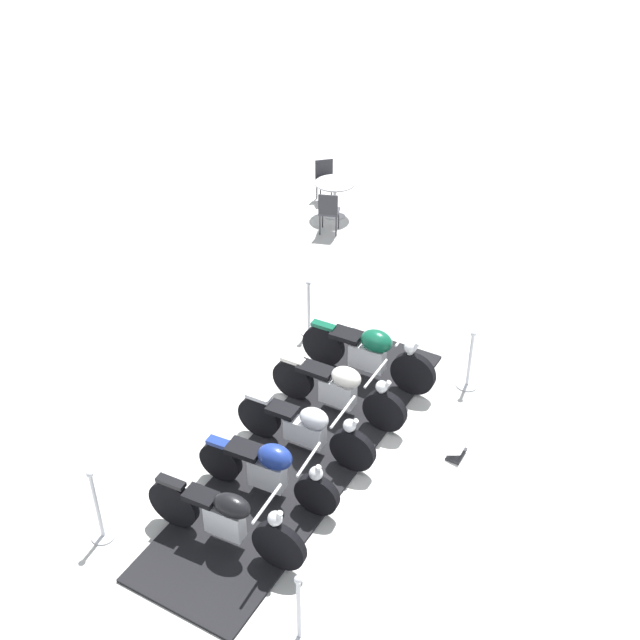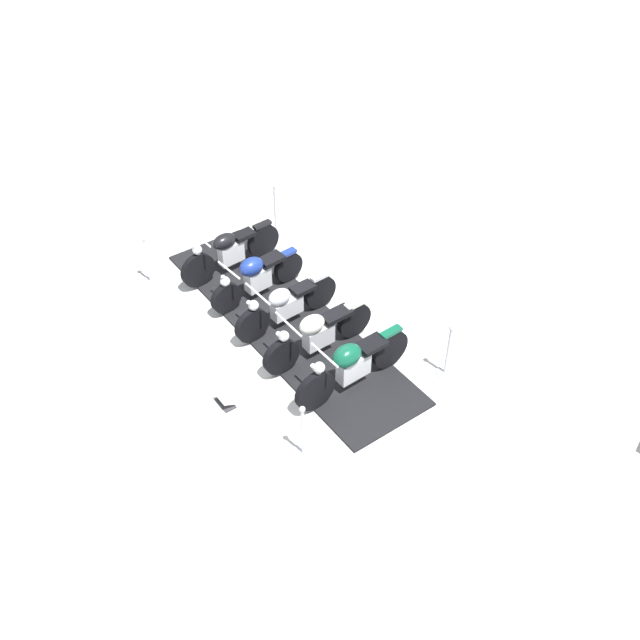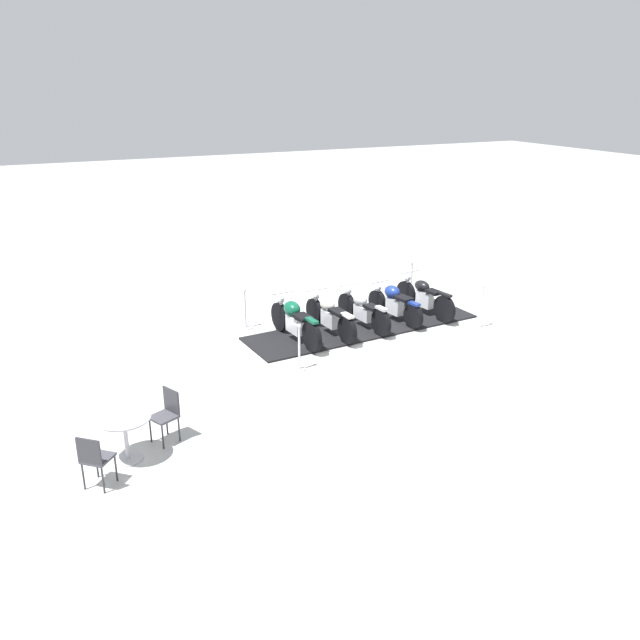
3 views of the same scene
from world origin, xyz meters
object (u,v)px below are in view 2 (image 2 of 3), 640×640
object	(u,v)px
motorcycle_chrome	(285,304)
stanchion_right_rear	(303,440)
motorcycle_cream	(317,333)
info_placard	(225,401)
stanchion_left_rear	(447,356)
motorcycle_forest	(352,364)
stanchion_left_front	(276,216)
motorcycle_black	(229,250)
motorcycle_navy	(256,276)
stanchion_right_front	(149,268)

from	to	relation	value
motorcycle_chrome	stanchion_right_rear	world-z (taller)	stanchion_right_rear
motorcycle_cream	info_placard	bearing A→B (deg)	1.02
stanchion_left_rear	info_placard	distance (m)	3.67
info_placard	motorcycle_forest	bearing A→B (deg)	-115.89
motorcycle_chrome	stanchion_left_rear	xyz separation A→B (m)	(-1.62, 2.46, -0.09)
stanchion_left_front	motorcycle_black	bearing A→B (deg)	27.45
motorcycle_forest	stanchion_left_rear	size ratio (longest dim) A/B	2.15
motorcycle_cream	stanchion_right_rear	distance (m)	2.14
motorcycle_navy	stanchion_right_front	distance (m)	2.14
info_placard	motorcycle_chrome	bearing A→B (deg)	-61.21
motorcycle_chrome	info_placard	xyz separation A→B (m)	(1.78, 1.12, -0.42)
motorcycle_forest	stanchion_right_rear	world-z (taller)	motorcycle_forest
motorcycle_chrome	info_placard	distance (m)	2.14
motorcycle_chrome	motorcycle_forest	size ratio (longest dim) A/B	0.95
motorcycle_forest	stanchion_left_front	xyz separation A→B (m)	(-1.19, -4.54, -0.15)
motorcycle_navy	motorcycle_cream	world-z (taller)	motorcycle_cream
stanchion_left_front	motorcycle_cream	bearing A→B (deg)	70.96
stanchion_left_front	info_placard	distance (m)	4.88
motorcycle_forest	stanchion_left_rear	xyz separation A→B (m)	(-1.51, 0.56, -0.16)
motorcycle_forest	stanchion_right_front	xyz separation A→B (m)	(1.68, -4.37, -0.23)
stanchion_left_rear	motorcycle_navy	bearing A→B (deg)	-63.69
motorcycle_black	stanchion_right_rear	distance (m)	4.68
motorcycle_cream	stanchion_left_rear	size ratio (longest dim) A/B	2.09
motorcycle_forest	stanchion_right_front	world-z (taller)	motorcycle_forest
stanchion_right_front	motorcycle_cream	bearing A→B (deg)	115.49
motorcycle_chrome	stanchion_right_front	bearing A→B (deg)	-63.37
motorcycle_navy	stanchion_right_rear	world-z (taller)	stanchion_right_rear
motorcycle_navy	stanchion_right_front	xyz separation A→B (m)	(1.50, -1.51, -0.20)
motorcycle_cream	motorcycle_forest	size ratio (longest dim) A/B	0.97
motorcycle_black	stanchion_left_front	distance (m)	1.61
motorcycle_chrome	stanchion_left_front	distance (m)	2.95
motorcycle_black	motorcycle_forest	xyz separation A→B (m)	(-0.24, 3.80, 0.02)
stanchion_left_front	info_placard	bearing A→B (deg)	50.71
stanchion_left_rear	stanchion_left_front	world-z (taller)	stanchion_left_front
stanchion_left_rear	stanchion_right_front	bearing A→B (deg)	-57.09
motorcycle_cream	motorcycle_navy	bearing A→B (deg)	-90.57
motorcycle_black	stanchion_left_front	xyz separation A→B (m)	(-1.43, -0.74, -0.13)
motorcycle_navy	info_placard	world-z (taller)	motorcycle_navy
motorcycle_cream	stanchion_right_rear	size ratio (longest dim) A/B	2.12
motorcycle_black	stanchion_right_rear	size ratio (longest dim) A/B	2.13
motorcycle_black	motorcycle_cream	world-z (taller)	motorcycle_black
motorcycle_chrome	info_placard	bearing A→B (deg)	26.63
motorcycle_forest	stanchion_left_rear	world-z (taller)	motorcycle_forest
motorcycle_cream	stanchion_right_rear	world-z (taller)	stanchion_right_rear
motorcycle_navy	stanchion_right_front	bearing A→B (deg)	-53.38
info_placard	motorcycle_cream	bearing A→B (deg)	-88.13
motorcycle_black	stanchion_right_rear	bearing A→B (deg)	69.08
info_placard	stanchion_right_rear	bearing A→B (deg)	-164.14
motorcycle_forest	info_placard	world-z (taller)	motorcycle_forest
motorcycle_black	stanchion_left_rear	distance (m)	4.70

